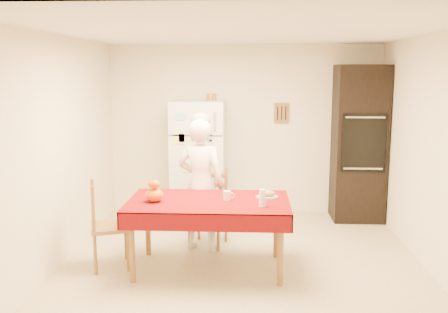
# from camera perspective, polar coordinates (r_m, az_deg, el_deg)

# --- Properties ---
(floor) EXTENTS (4.50, 4.50, 0.00)m
(floor) POSITION_cam_1_polar(r_m,az_deg,el_deg) (5.57, 1.93, -12.52)
(floor) COLOR tan
(floor) RESTS_ON ground
(room_shell) EXTENTS (4.02, 4.52, 2.51)m
(room_shell) POSITION_cam_1_polar(r_m,az_deg,el_deg) (5.18, 2.04, 4.34)
(room_shell) COLOR #F0E6CA
(room_shell) RESTS_ON ground
(refrigerator) EXTENTS (0.75, 0.74, 1.70)m
(refrigerator) POSITION_cam_1_polar(r_m,az_deg,el_deg) (7.18, -2.93, -0.39)
(refrigerator) COLOR white
(refrigerator) RESTS_ON floor
(oven_cabinet) EXTENTS (0.70, 0.62, 2.20)m
(oven_cabinet) POSITION_cam_1_polar(r_m,az_deg,el_deg) (7.32, 15.15, 1.45)
(oven_cabinet) COLOR black
(oven_cabinet) RESTS_ON floor
(dining_table) EXTENTS (1.70, 1.00, 0.76)m
(dining_table) POSITION_cam_1_polar(r_m,az_deg,el_deg) (5.30, -1.77, -5.76)
(dining_table) COLOR brown
(dining_table) RESTS_ON floor
(chair_far) EXTENTS (0.50, 0.48, 0.95)m
(chair_far) POSITION_cam_1_polar(r_m,az_deg,el_deg) (6.14, -1.66, -5.40)
(chair_far) COLOR brown
(chair_far) RESTS_ON floor
(chair_left) EXTENTS (0.51, 0.52, 0.95)m
(chair_left) POSITION_cam_1_polar(r_m,az_deg,el_deg) (5.55, -13.55, -7.32)
(chair_left) COLOR brown
(chair_left) RESTS_ON floor
(seated_woman) EXTENTS (0.66, 0.54, 1.58)m
(seated_woman) POSITION_cam_1_polar(r_m,az_deg,el_deg) (5.88, -2.63, -3.24)
(seated_woman) COLOR white
(seated_woman) RESTS_ON floor
(coffee_mug) EXTENTS (0.08, 0.08, 0.10)m
(coffee_mug) POSITION_cam_1_polar(r_m,az_deg,el_deg) (5.28, 0.34, -4.50)
(coffee_mug) COLOR white
(coffee_mug) RESTS_ON dining_table
(pumpkin_lower) EXTENTS (0.19, 0.19, 0.14)m
(pumpkin_lower) POSITION_cam_1_polar(r_m,az_deg,el_deg) (5.26, -7.97, -4.39)
(pumpkin_lower) COLOR #C94404
(pumpkin_lower) RESTS_ON dining_table
(pumpkin_upper) EXTENTS (0.12, 0.12, 0.09)m
(pumpkin_upper) POSITION_cam_1_polar(r_m,az_deg,el_deg) (5.24, -8.00, -3.15)
(pumpkin_upper) COLOR #EA3705
(pumpkin_upper) RESTS_ON pumpkin_lower
(wine_glass) EXTENTS (0.07, 0.07, 0.18)m
(wine_glass) POSITION_cam_1_polar(r_m,az_deg,el_deg) (5.04, 4.42, -4.74)
(wine_glass) COLOR white
(wine_glass) RESTS_ON dining_table
(bread_plate) EXTENTS (0.24, 0.24, 0.02)m
(bread_plate) POSITION_cam_1_polar(r_m,az_deg,el_deg) (5.41, 4.95, -4.62)
(bread_plate) COLOR silver
(bread_plate) RESTS_ON dining_table
(bread_loaf) EXTENTS (0.18, 0.10, 0.06)m
(bread_loaf) POSITION_cam_1_polar(r_m,az_deg,el_deg) (5.40, 4.95, -4.21)
(bread_loaf) COLOR #9F814E
(bread_loaf) RESTS_ON bread_plate
(spice_jar_left) EXTENTS (0.05, 0.05, 0.10)m
(spice_jar_left) POSITION_cam_1_polar(r_m,az_deg,el_deg) (7.12, -1.84, 6.82)
(spice_jar_left) COLOR #98551B
(spice_jar_left) RESTS_ON refrigerator
(spice_jar_mid) EXTENTS (0.05, 0.05, 0.10)m
(spice_jar_mid) POSITION_cam_1_polar(r_m,az_deg,el_deg) (7.11, -1.22, 6.82)
(spice_jar_mid) COLOR brown
(spice_jar_mid) RESTS_ON refrigerator
(spice_jar_right) EXTENTS (0.05, 0.05, 0.10)m
(spice_jar_right) POSITION_cam_1_polar(r_m,az_deg,el_deg) (7.11, -1.07, 6.82)
(spice_jar_right) COLOR #8F5B1A
(spice_jar_right) RESTS_ON refrigerator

